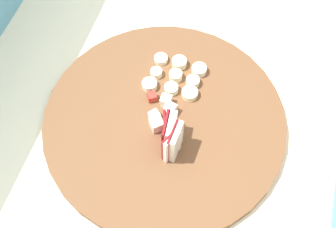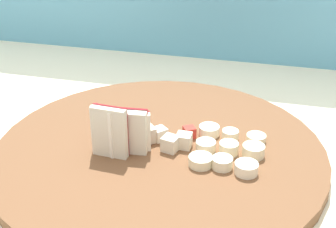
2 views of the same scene
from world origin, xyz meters
name	(u,v)px [view 1 (image 1 of 2)]	position (x,y,z in m)	size (l,w,h in m)	color
tiled_countertop	(154,222)	(0.00, 0.00, 0.46)	(1.43, 0.73, 0.93)	beige
tile_backsplash	(2,157)	(0.00, 0.38, 0.64)	(2.40, 0.04, 1.28)	#5BA3C1
cutting_board	(164,121)	(0.05, -0.02, 0.93)	(0.43, 0.43, 0.02)	brown
apple_wedge_fan	(171,135)	(0.01, -0.04, 0.97)	(0.07, 0.04, 0.07)	maroon
apple_dice_pile	(161,111)	(0.06, -0.01, 0.95)	(0.08, 0.06, 0.02)	beige
banana_slice_rows	(177,77)	(0.14, -0.01, 0.95)	(0.09, 0.11, 0.02)	beige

